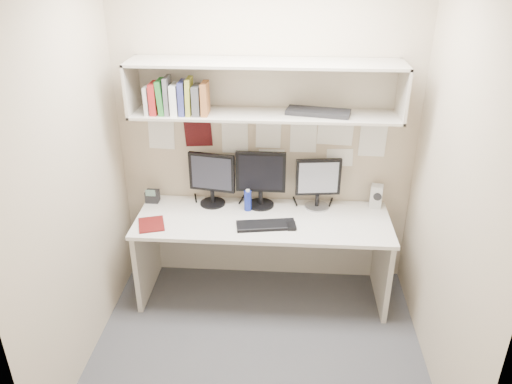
# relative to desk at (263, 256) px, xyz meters

# --- Properties ---
(floor) EXTENTS (2.40, 2.00, 0.01)m
(floor) POSITION_rel_desk_xyz_m (0.00, -0.65, -0.37)
(floor) COLOR #414145
(floor) RESTS_ON ground
(wall_back) EXTENTS (2.40, 0.02, 2.60)m
(wall_back) POSITION_rel_desk_xyz_m (0.00, 0.35, 0.93)
(wall_back) COLOR tan
(wall_back) RESTS_ON ground
(wall_front) EXTENTS (2.40, 0.02, 2.60)m
(wall_front) POSITION_rel_desk_xyz_m (0.00, -1.65, 0.93)
(wall_front) COLOR tan
(wall_front) RESTS_ON ground
(wall_left) EXTENTS (0.02, 2.00, 2.60)m
(wall_left) POSITION_rel_desk_xyz_m (-1.20, -0.65, 0.93)
(wall_left) COLOR tan
(wall_left) RESTS_ON ground
(wall_right) EXTENTS (0.02, 2.00, 2.60)m
(wall_right) POSITION_rel_desk_xyz_m (1.20, -0.65, 0.93)
(wall_right) COLOR tan
(wall_right) RESTS_ON ground
(desk) EXTENTS (2.00, 0.70, 0.73)m
(desk) POSITION_rel_desk_xyz_m (0.00, 0.00, 0.00)
(desk) COLOR silver
(desk) RESTS_ON floor
(overhead_hutch) EXTENTS (2.00, 0.38, 0.40)m
(overhead_hutch) POSITION_rel_desk_xyz_m (0.00, 0.21, 1.35)
(overhead_hutch) COLOR #BEB5A5
(overhead_hutch) RESTS_ON wall_back
(pinned_papers) EXTENTS (1.92, 0.01, 0.48)m
(pinned_papers) POSITION_rel_desk_xyz_m (0.00, 0.34, 0.88)
(pinned_papers) COLOR white
(pinned_papers) RESTS_ON wall_back
(monitor_left) EXTENTS (0.38, 0.21, 0.44)m
(monitor_left) POSITION_rel_desk_xyz_m (-0.43, 0.22, 0.61)
(monitor_left) COLOR black
(monitor_left) RESTS_ON desk
(monitor_center) EXTENTS (0.40, 0.22, 0.47)m
(monitor_center) POSITION_rel_desk_xyz_m (-0.03, 0.22, 0.62)
(monitor_center) COLOR black
(monitor_center) RESTS_ON desk
(monitor_right) EXTENTS (0.36, 0.20, 0.42)m
(monitor_right) POSITION_rel_desk_xyz_m (0.43, 0.22, 0.60)
(monitor_right) COLOR #A5A5AA
(monitor_right) RESTS_ON desk
(keyboard) EXTENTS (0.47, 0.23, 0.02)m
(keyboard) POSITION_rel_desk_xyz_m (0.03, -0.13, 0.37)
(keyboard) COLOR black
(keyboard) RESTS_ON desk
(mouse) EXTENTS (0.07, 0.11, 0.03)m
(mouse) POSITION_rel_desk_xyz_m (0.22, -0.14, 0.38)
(mouse) COLOR black
(mouse) RESTS_ON desk
(speaker) EXTENTS (0.11, 0.12, 0.19)m
(speaker) POSITION_rel_desk_xyz_m (0.91, 0.26, 0.46)
(speaker) COLOR #B7B7B2
(speaker) RESTS_ON desk
(blue_bottle) EXTENTS (0.06, 0.06, 0.18)m
(blue_bottle) POSITION_rel_desk_xyz_m (-0.13, 0.12, 0.45)
(blue_bottle) COLOR navy
(blue_bottle) RESTS_ON desk
(maroon_notebook) EXTENTS (0.25, 0.28, 0.01)m
(maroon_notebook) POSITION_rel_desk_xyz_m (-0.85, -0.17, 0.37)
(maroon_notebook) COLOR #530F0E
(maroon_notebook) RESTS_ON desk
(desk_phone) EXTENTS (0.11, 0.10, 0.13)m
(desk_phone) POSITION_rel_desk_xyz_m (-0.94, 0.22, 0.41)
(desk_phone) COLOR black
(desk_phone) RESTS_ON desk
(book_stack) EXTENTS (0.46, 0.17, 0.27)m
(book_stack) POSITION_rel_desk_xyz_m (-0.64, 0.10, 1.29)
(book_stack) COLOR #B9B8B2
(book_stack) RESTS_ON overhead_hutch
(hutch_tray) EXTENTS (0.49, 0.26, 0.03)m
(hutch_tray) POSITION_rel_desk_xyz_m (0.39, 0.15, 1.19)
(hutch_tray) COLOR black
(hutch_tray) RESTS_ON overhead_hutch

